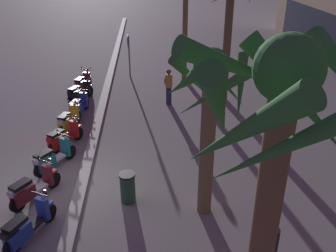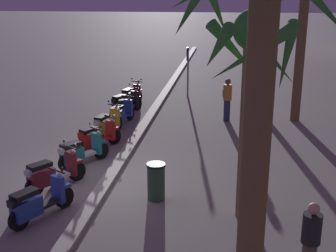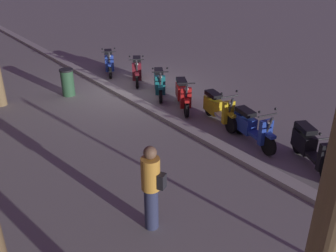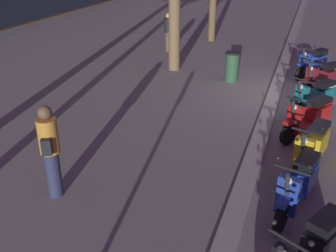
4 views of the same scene
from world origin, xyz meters
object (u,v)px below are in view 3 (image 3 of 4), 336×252
object	(u,v)px
scooter_black_far_back	(310,146)
litter_bin	(68,82)
pedestrian_window_shopping	(151,186)
scooter_blue_last_in_row	(109,61)
scooter_yellow_lead_nearest	(218,108)
scooter_blue_gap_after_mid	(251,126)
scooter_teal_mid_rear	(159,82)
scooter_red_tail_end	(183,94)
scooter_maroon_mid_front	(137,69)

from	to	relation	value
scooter_black_far_back	litter_bin	world-z (taller)	scooter_black_far_back
pedestrian_window_shopping	scooter_blue_last_in_row	bearing A→B (deg)	-25.17
scooter_yellow_lead_nearest	pedestrian_window_shopping	xyz separation A→B (m)	(-2.57, 4.25, 0.47)
scooter_blue_gap_after_mid	scooter_teal_mid_rear	world-z (taller)	same
scooter_black_far_back	scooter_blue_gap_after_mid	distance (m)	1.63
scooter_red_tail_end	scooter_blue_last_in_row	bearing A→B (deg)	0.18
scooter_yellow_lead_nearest	scooter_blue_last_in_row	size ratio (longest dim) A/B	1.04
scooter_teal_mid_rear	litter_bin	bearing A→B (deg)	53.95
scooter_blue_gap_after_mid	scooter_teal_mid_rear	size ratio (longest dim) A/B	1.11
litter_bin	scooter_blue_gap_after_mid	bearing A→B (deg)	-158.99
scooter_teal_mid_rear	scooter_blue_last_in_row	size ratio (longest dim) A/B	0.95
scooter_black_far_back	scooter_maroon_mid_front	size ratio (longest dim) A/B	1.05
scooter_blue_gap_after_mid	pedestrian_window_shopping	xyz separation A→B (m)	(-1.14, 4.07, 0.47)
scooter_yellow_lead_nearest	litter_bin	xyz separation A→B (m)	(4.81, 2.58, 0.03)
scooter_blue_gap_after_mid	scooter_blue_last_in_row	xyz separation A→B (m)	(7.72, -0.09, 0.01)
scooter_black_far_back	pedestrian_window_shopping	world-z (taller)	pedestrian_window_shopping
scooter_black_far_back	scooter_blue_last_in_row	distance (m)	9.34
scooter_red_tail_end	pedestrian_window_shopping	size ratio (longest dim) A/B	0.93
scooter_black_far_back	scooter_blue_last_in_row	size ratio (longest dim) A/B	1.01
scooter_blue_last_in_row	pedestrian_window_shopping	bearing A→B (deg)	154.83
scooter_teal_mid_rear	scooter_maroon_mid_front	xyz separation A→B (m)	(1.73, -0.21, 0.01)
scooter_maroon_mid_front	scooter_blue_last_in_row	xyz separation A→B (m)	(1.63, 0.32, 0.00)
scooter_maroon_mid_front	scooter_red_tail_end	bearing A→B (deg)	174.52
scooter_teal_mid_rear	scooter_maroon_mid_front	world-z (taller)	same
scooter_black_far_back	scooter_blue_last_in_row	xyz separation A→B (m)	(9.34, 0.15, -0.01)
scooter_blue_gap_after_mid	litter_bin	world-z (taller)	scooter_blue_gap_after_mid
scooter_black_far_back	scooter_teal_mid_rear	bearing A→B (deg)	0.37
scooter_red_tail_end	litter_bin	bearing A→B (deg)	37.29
scooter_maroon_mid_front	pedestrian_window_shopping	bearing A→B (deg)	148.22
scooter_maroon_mid_front	litter_bin	size ratio (longest dim) A/B	1.69
scooter_yellow_lead_nearest	scooter_red_tail_end	bearing A→B (deg)	2.81
scooter_blue_last_in_row	scooter_red_tail_end	bearing A→B (deg)	-179.82
scooter_black_far_back	scooter_teal_mid_rear	xyz separation A→B (m)	(5.98, 0.04, -0.02)
scooter_red_tail_end	scooter_blue_last_in_row	size ratio (longest dim) A/B	0.96
scooter_red_tail_end	scooter_teal_mid_rear	world-z (taller)	scooter_teal_mid_rear
scooter_black_far_back	scooter_maroon_mid_front	distance (m)	7.71
scooter_blue_last_in_row	pedestrian_window_shopping	world-z (taller)	pedestrian_window_shopping
scooter_teal_mid_rear	scooter_maroon_mid_front	size ratio (longest dim) A/B	0.99
pedestrian_window_shopping	scooter_yellow_lead_nearest	bearing A→B (deg)	-58.81
scooter_yellow_lead_nearest	scooter_blue_last_in_row	world-z (taller)	same
scooter_yellow_lead_nearest	scooter_maroon_mid_front	size ratio (longest dim) A/B	1.09
scooter_red_tail_end	scooter_blue_last_in_row	world-z (taller)	scooter_blue_last_in_row
scooter_black_far_back	scooter_red_tail_end	bearing A→B (deg)	1.63
scooter_blue_gap_after_mid	scooter_teal_mid_rear	bearing A→B (deg)	-2.60
scooter_blue_gap_after_mid	scooter_maroon_mid_front	world-z (taller)	same
scooter_maroon_mid_front	scooter_blue_gap_after_mid	bearing A→B (deg)	176.19
scooter_yellow_lead_nearest	pedestrian_window_shopping	world-z (taller)	pedestrian_window_shopping
scooter_teal_mid_rear	scooter_blue_last_in_row	bearing A→B (deg)	1.83
scooter_black_far_back	scooter_red_tail_end	size ratio (longest dim) A/B	1.05
scooter_blue_gap_after_mid	scooter_blue_last_in_row	world-z (taller)	same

